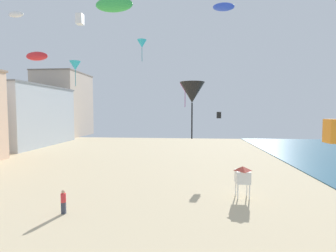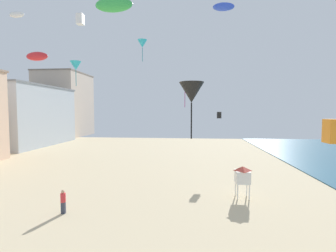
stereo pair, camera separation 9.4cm
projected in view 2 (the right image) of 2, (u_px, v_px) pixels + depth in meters
boardwalk_hotel_mid at (18, 116)px, 49.54m from camera, size 14.92×19.88×12.13m
boardwalk_hotel_far at (65, 105)px, 67.96m from camera, size 11.37×14.39×17.67m
kite_flyer at (63, 200)px, 16.31m from camera, size 0.34×0.34×1.64m
lifeguard_stand at (243, 175)px, 19.29m from camera, size 1.10×1.10×2.55m
kite_red_parafoil at (37, 56)px, 19.83m from camera, size 1.87×0.52×0.73m
kite_black_delta at (192, 93)px, 14.70m from camera, size 1.53×1.53×3.48m
kite_black_box at (219, 115)px, 30.05m from camera, size 0.51×0.51×0.81m
kite_blue_parafoil at (224, 7)px, 20.65m from camera, size 1.84×0.51×0.71m
kite_orange_box at (334, 131)px, 11.27m from camera, size 0.72×0.72×1.13m
kite_cyan_delta at (142, 44)px, 38.46m from camera, size 1.50×1.50×3.41m
kite_green_parafoil at (114, 5)px, 16.17m from camera, size 2.56×0.71×0.99m
kite_white_box at (80, 19)px, 29.67m from camera, size 0.81×0.81×1.27m
kite_cyan_delta_2 at (76, 66)px, 36.80m from camera, size 1.65×1.65×3.74m
kite_white_parafoil at (17, 14)px, 27.82m from camera, size 1.86×0.52×0.72m
kite_magenta_delta at (185, 88)px, 19.53m from camera, size 0.86×0.86×1.96m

